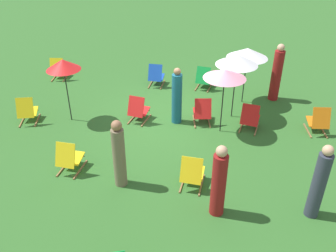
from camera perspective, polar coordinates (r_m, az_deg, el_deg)
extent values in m
plane|color=#2D6026|center=(10.87, 0.50, 0.99)|extent=(40.00, 40.00, 0.00)
cube|color=olive|center=(10.68, 13.87, -0.49)|extent=(0.24, 0.74, 0.04)
cube|color=olive|center=(10.72, 11.56, -0.06)|extent=(0.24, 0.74, 0.04)
cube|color=red|center=(10.66, 12.95, 1.14)|extent=(0.58, 0.55, 0.13)
cube|color=red|center=(10.26, 12.87, 1.72)|extent=(0.53, 0.37, 0.57)
cylinder|color=olive|center=(10.87, 13.08, 1.32)|extent=(0.43, 0.15, 0.03)
cube|color=olive|center=(11.52, -20.01, 0.90)|extent=(0.17, 0.75, 0.04)
cube|color=olive|center=(11.64, -22.10, 0.77)|extent=(0.17, 0.75, 0.04)
cube|color=yellow|center=(11.54, -21.19, 2.16)|extent=(0.55, 0.51, 0.13)
cube|color=yellow|center=(11.16, -21.79, 2.68)|extent=(0.52, 0.33, 0.57)
cylinder|color=olive|center=(11.75, -20.92, 2.33)|extent=(0.44, 0.11, 0.03)
cube|color=olive|center=(11.20, 23.38, -0.73)|extent=(0.06, 0.76, 0.04)
cube|color=olive|center=(11.05, 21.26, -0.69)|extent=(0.06, 0.76, 0.04)
cube|color=orange|center=(11.09, 22.44, 0.67)|extent=(0.49, 0.45, 0.13)
cube|color=orange|center=(10.71, 23.18, 1.15)|extent=(0.49, 0.26, 0.57)
cylinder|color=olive|center=(11.28, 22.08, 0.88)|extent=(0.44, 0.04, 0.03)
cube|color=olive|center=(8.41, 5.34, -9.31)|extent=(0.16, 0.76, 0.04)
cube|color=olive|center=(8.46, 2.36, -8.89)|extent=(0.16, 0.76, 0.04)
cube|color=yellow|center=(8.35, 4.03, -7.35)|extent=(0.54, 0.50, 0.13)
cube|color=yellow|center=(7.94, 3.72, -7.07)|extent=(0.51, 0.32, 0.57)
cylinder|color=olive|center=(8.55, 4.25, -6.90)|extent=(0.44, 0.10, 0.03)
cube|color=olive|center=(13.09, -0.88, 6.55)|extent=(0.12, 0.76, 0.04)
cube|color=olive|center=(13.18, -2.76, 6.70)|extent=(0.12, 0.76, 0.04)
cube|color=#1947B7|center=(13.12, -1.75, 7.81)|extent=(0.53, 0.49, 0.13)
cube|color=#1947B7|center=(12.74, -2.07, 8.44)|extent=(0.51, 0.30, 0.57)
cylinder|color=olive|center=(13.33, -1.55, 7.86)|extent=(0.44, 0.08, 0.03)
cube|color=olive|center=(9.07, -13.73, -6.73)|extent=(0.15, 0.76, 0.04)
cube|color=olive|center=(9.26, -16.20, -6.28)|extent=(0.15, 0.76, 0.04)
cube|color=yellow|center=(9.09, -14.91, -4.87)|extent=(0.54, 0.50, 0.13)
cube|color=yellow|center=(8.72, -16.01, -4.49)|extent=(0.51, 0.32, 0.57)
cylinder|color=olive|center=(9.27, -14.32, -4.53)|extent=(0.44, 0.09, 0.03)
cube|color=olive|center=(12.93, 6.62, 6.01)|extent=(0.22, 0.75, 0.04)
cube|color=olive|center=(13.01, 4.72, 6.29)|extent=(0.22, 0.75, 0.04)
cube|color=#148C38|center=(12.95, 5.83, 7.34)|extent=(0.57, 0.54, 0.13)
cube|color=#148C38|center=(12.57, 5.58, 7.99)|extent=(0.53, 0.36, 0.57)
cylinder|color=olive|center=(13.16, 6.02, 7.39)|extent=(0.43, 0.13, 0.03)
cube|color=olive|center=(10.82, -3.49, 0.88)|extent=(0.23, 0.74, 0.04)
cube|color=olive|center=(10.98, -5.61, 1.26)|extent=(0.23, 0.74, 0.04)
cube|color=red|center=(10.85, -4.41, 2.47)|extent=(0.57, 0.54, 0.13)
cube|color=red|center=(10.48, -5.11, 3.08)|extent=(0.53, 0.36, 0.57)
cylinder|color=olive|center=(11.05, -3.98, 2.62)|extent=(0.43, 0.14, 0.03)
cube|color=olive|center=(14.22, -15.88, 7.40)|extent=(0.06, 0.76, 0.04)
cube|color=olive|center=(14.36, -17.57, 7.36)|extent=(0.06, 0.76, 0.04)
cube|color=yellow|center=(14.28, -16.77, 8.47)|extent=(0.50, 0.45, 0.13)
cube|color=yellow|center=(13.92, -17.30, 9.04)|extent=(0.49, 0.27, 0.57)
cylinder|color=olive|center=(14.48, -16.50, 8.52)|extent=(0.44, 0.04, 0.03)
cube|color=olive|center=(10.83, 6.49, 0.76)|extent=(0.11, 0.76, 0.04)
cube|color=olive|center=(10.78, 4.17, 0.73)|extent=(0.11, 0.76, 0.04)
cube|color=red|center=(10.76, 5.34, 2.17)|extent=(0.52, 0.48, 0.13)
cube|color=red|center=(10.37, 5.59, 2.73)|extent=(0.50, 0.29, 0.57)
cylinder|color=olive|center=(10.97, 5.21, 2.36)|extent=(0.44, 0.07, 0.03)
cylinder|color=black|center=(11.80, 12.09, 7.70)|extent=(0.03, 0.03, 1.80)
cone|color=white|center=(11.53, 12.51, 11.25)|extent=(1.28, 1.28, 0.30)
cylinder|color=black|center=(9.98, 8.63, 3.77)|extent=(0.03, 0.03, 1.85)
cone|color=pink|center=(9.63, 9.02, 8.17)|extent=(1.15, 1.15, 0.24)
cylinder|color=black|center=(10.84, -15.70, 5.31)|extent=(0.03, 0.03, 1.89)
cone|color=red|center=(10.53, -16.33, 9.35)|extent=(0.97, 0.97, 0.30)
cylinder|color=black|center=(10.79, 10.47, 6.07)|extent=(0.03, 0.03, 1.96)
cone|color=white|center=(10.47, 10.91, 10.31)|extent=(1.21, 1.21, 0.31)
cylinder|color=#333847|center=(7.80, 22.73, -8.78)|extent=(0.30, 0.30, 1.52)
sphere|color=tan|center=(7.32, 24.07, -3.58)|extent=(0.22, 0.22, 0.22)
cylinder|color=maroon|center=(7.35, 8.03, -9.30)|extent=(0.40, 0.40, 1.45)
sphere|color=tan|center=(6.84, 8.53, -4.00)|extent=(0.23, 0.23, 0.23)
cylinder|color=#195972|center=(10.42, 1.41, 4.32)|extent=(0.42, 0.42, 1.51)
sphere|color=#936647|center=(10.07, 1.47, 8.64)|extent=(0.21, 0.21, 0.21)
cylinder|color=maroon|center=(12.28, 16.82, 7.65)|extent=(0.39, 0.39, 1.67)
sphere|color=tan|center=(11.95, 17.51, 11.79)|extent=(0.23, 0.23, 0.23)
cylinder|color=#72664C|center=(8.07, -7.74, -5.04)|extent=(0.36, 0.36, 1.46)
sphere|color=#936647|center=(7.61, -8.18, 0.06)|extent=(0.23, 0.23, 0.23)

